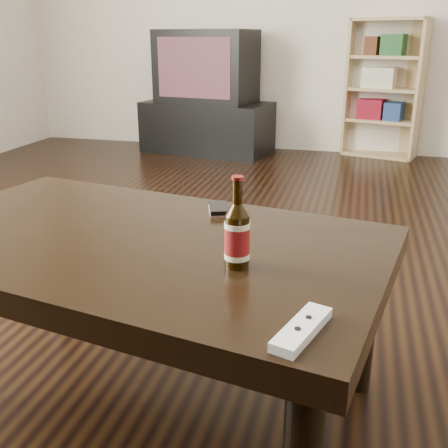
% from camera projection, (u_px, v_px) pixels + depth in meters
% --- Properties ---
extents(floor, '(5.00, 6.00, 0.01)m').
position_uv_depth(floor, '(197.00, 303.00, 2.04)').
color(floor, black).
rests_on(floor, ground).
extents(tv_stand, '(1.16, 0.72, 0.43)m').
position_uv_depth(tv_stand, '(207.00, 127.00, 4.62)').
color(tv_stand, black).
rests_on(tv_stand, floor).
extents(tv, '(0.86, 0.62, 0.59)m').
position_uv_depth(tv, '(207.00, 66.00, 4.44)').
color(tv, black).
rests_on(tv, tv_stand).
extents(bookshelf, '(0.65, 0.43, 1.12)m').
position_uv_depth(bookshelf, '(384.00, 86.00, 4.36)').
color(bookshelf, tan).
rests_on(bookshelf, floor).
extents(coffee_table, '(1.41, 0.98, 0.48)m').
position_uv_depth(coffee_table, '(135.00, 258.00, 1.39)').
color(coffee_table, black).
rests_on(coffee_table, floor).
extents(beer_bottle, '(0.06, 0.06, 0.21)m').
position_uv_depth(beer_bottle, '(237.00, 236.00, 1.16)').
color(beer_bottle, black).
rests_on(beer_bottle, coffee_table).
extents(phone, '(0.09, 0.12, 0.02)m').
position_uv_depth(phone, '(219.00, 209.00, 1.55)').
color(phone, silver).
rests_on(phone, coffee_table).
extents(remote, '(0.10, 0.17, 0.02)m').
position_uv_depth(remote, '(302.00, 329.00, 0.91)').
color(remote, silver).
rests_on(remote, coffee_table).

